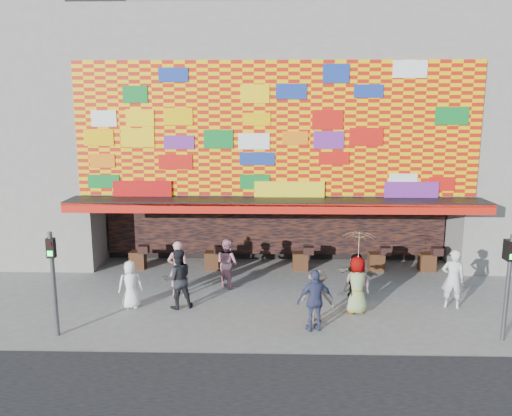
{
  "coord_description": "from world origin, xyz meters",
  "views": [
    {
      "loc": [
        -0.27,
        -14.47,
        6.23
      ],
      "look_at": [
        -0.69,
        2.0,
        3.0
      ],
      "focal_mm": 35.0,
      "sensor_mm": 36.0,
      "label": 1
    }
  ],
  "objects_px": {
    "ped_c": "(178,279)",
    "ped_i": "(227,263)",
    "ped_b": "(178,269)",
    "ped_e": "(315,300)",
    "ped_f": "(356,275)",
    "ped_h": "(453,279)",
    "ped_d": "(317,296)",
    "ped_g": "(357,285)",
    "parasol": "(359,246)",
    "signal_right": "(509,276)",
    "signal_left": "(53,272)",
    "ped_a": "(130,284)"
  },
  "relations": [
    {
      "from": "ped_c",
      "to": "ped_g",
      "type": "distance_m",
      "value": 5.65
    },
    {
      "from": "ped_i",
      "to": "ped_f",
      "type": "bearing_deg",
      "value": -151.31
    },
    {
      "from": "ped_e",
      "to": "ped_g",
      "type": "height_order",
      "value": "ped_e"
    },
    {
      "from": "signal_left",
      "to": "ped_f",
      "type": "xyz_separation_m",
      "value": [
        8.9,
        3.22,
        -1.1
      ]
    },
    {
      "from": "ped_e",
      "to": "ped_f",
      "type": "xyz_separation_m",
      "value": [
        1.63,
        2.71,
        -0.15
      ]
    },
    {
      "from": "ped_e",
      "to": "ped_g",
      "type": "bearing_deg",
      "value": -153.25
    },
    {
      "from": "ped_d",
      "to": "ped_f",
      "type": "height_order",
      "value": "ped_d"
    },
    {
      "from": "ped_a",
      "to": "ped_b",
      "type": "xyz_separation_m",
      "value": [
        1.35,
        1.06,
        0.19
      ]
    },
    {
      "from": "ped_b",
      "to": "ped_d",
      "type": "relative_size",
      "value": 1.2
    },
    {
      "from": "ped_e",
      "to": "ped_d",
      "type": "bearing_deg",
      "value": -117.43
    },
    {
      "from": "signal_right",
      "to": "ped_b",
      "type": "height_order",
      "value": "signal_right"
    },
    {
      "from": "ped_g",
      "to": "ped_h",
      "type": "relative_size",
      "value": 0.94
    },
    {
      "from": "signal_right",
      "to": "ped_h",
      "type": "distance_m",
      "value": 2.57
    },
    {
      "from": "signal_left",
      "to": "ped_e",
      "type": "relative_size",
      "value": 1.64
    },
    {
      "from": "ped_c",
      "to": "ped_f",
      "type": "relative_size",
      "value": 1.27
    },
    {
      "from": "ped_g",
      "to": "ped_h",
      "type": "xyz_separation_m",
      "value": [
        3.13,
        0.51,
        0.06
      ]
    },
    {
      "from": "ped_b",
      "to": "parasol",
      "type": "height_order",
      "value": "parasol"
    },
    {
      "from": "ped_d",
      "to": "parasol",
      "type": "relative_size",
      "value": 0.85
    },
    {
      "from": "ped_e",
      "to": "ped_h",
      "type": "bearing_deg",
      "value": -174.24
    },
    {
      "from": "ped_c",
      "to": "ped_f",
      "type": "bearing_deg",
      "value": 170.35
    },
    {
      "from": "ped_h",
      "to": "ped_i",
      "type": "bearing_deg",
      "value": -0.54
    },
    {
      "from": "signal_right",
      "to": "ped_g",
      "type": "distance_m",
      "value": 4.24
    },
    {
      "from": "signal_right",
      "to": "ped_d",
      "type": "height_order",
      "value": "signal_right"
    },
    {
      "from": "ped_h",
      "to": "parasol",
      "type": "xyz_separation_m",
      "value": [
        -3.13,
        -0.51,
        1.2
      ]
    },
    {
      "from": "ped_g",
      "to": "ped_i",
      "type": "distance_m",
      "value": 4.81
    },
    {
      "from": "signal_right",
      "to": "ped_b",
      "type": "distance_m",
      "value": 10.06
    },
    {
      "from": "ped_e",
      "to": "ped_g",
      "type": "distance_m",
      "value": 1.94
    },
    {
      "from": "signal_left",
      "to": "parasol",
      "type": "relative_size",
      "value": 1.6
    },
    {
      "from": "ped_a",
      "to": "ped_b",
      "type": "distance_m",
      "value": 1.73
    },
    {
      "from": "ped_c",
      "to": "ped_i",
      "type": "xyz_separation_m",
      "value": [
        1.41,
        2.01,
        -0.09
      ]
    },
    {
      "from": "ped_a",
      "to": "ped_g",
      "type": "bearing_deg",
      "value": 161.52
    },
    {
      "from": "ped_d",
      "to": "ped_e",
      "type": "bearing_deg",
      "value": 106.08
    },
    {
      "from": "ped_e",
      "to": "ped_f",
      "type": "height_order",
      "value": "ped_e"
    },
    {
      "from": "ped_b",
      "to": "ped_i",
      "type": "height_order",
      "value": "ped_b"
    },
    {
      "from": "signal_right",
      "to": "ped_b",
      "type": "relative_size",
      "value": 1.56
    },
    {
      "from": "ped_d",
      "to": "parasol",
      "type": "height_order",
      "value": "parasol"
    },
    {
      "from": "signal_right",
      "to": "ped_i",
      "type": "bearing_deg",
      "value": 152.65
    },
    {
      "from": "ped_c",
      "to": "ped_h",
      "type": "bearing_deg",
      "value": 161.01
    },
    {
      "from": "parasol",
      "to": "ped_d",
      "type": "bearing_deg",
      "value": -152.45
    },
    {
      "from": "ped_b",
      "to": "ped_g",
      "type": "height_order",
      "value": "ped_b"
    },
    {
      "from": "ped_a",
      "to": "ped_d",
      "type": "bearing_deg",
      "value": 154.6
    },
    {
      "from": "ped_b",
      "to": "ped_h",
      "type": "height_order",
      "value": "ped_b"
    },
    {
      "from": "ped_i",
      "to": "ped_b",
      "type": "bearing_deg",
      "value": 72.01
    },
    {
      "from": "ped_a",
      "to": "ped_i",
      "type": "height_order",
      "value": "ped_i"
    },
    {
      "from": "ped_b",
      "to": "ped_c",
      "type": "relative_size",
      "value": 0.99
    },
    {
      "from": "ped_b",
      "to": "ped_h",
      "type": "bearing_deg",
      "value": 169.83
    },
    {
      "from": "ped_a",
      "to": "ped_h",
      "type": "distance_m",
      "value": 10.29
    },
    {
      "from": "ped_c",
      "to": "ped_i",
      "type": "bearing_deg",
      "value": -145.52
    },
    {
      "from": "ped_c",
      "to": "ped_i",
      "type": "distance_m",
      "value": 2.46
    },
    {
      "from": "ped_c",
      "to": "ped_a",
      "type": "bearing_deg",
      "value": -19.0
    }
  ]
}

